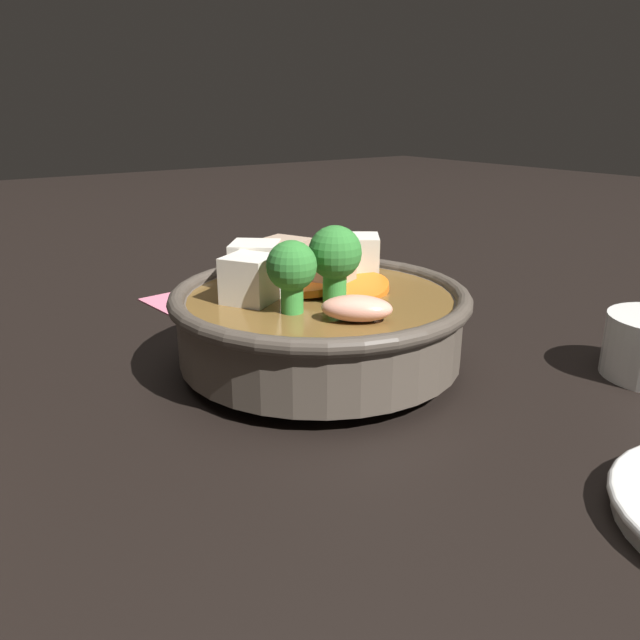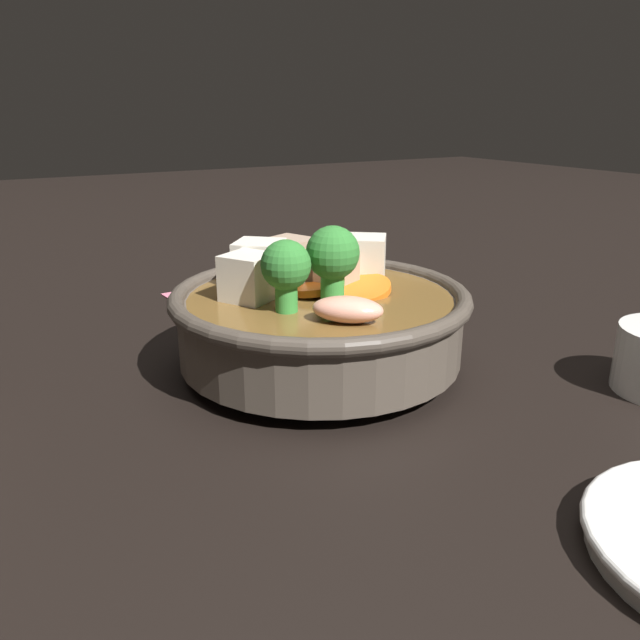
# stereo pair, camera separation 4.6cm
# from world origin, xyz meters

# --- Properties ---
(ground_plane) EXTENTS (3.00, 3.00, 0.00)m
(ground_plane) POSITION_xyz_m (0.00, 0.00, 0.00)
(ground_plane) COLOR black
(stirfry_bowl) EXTENTS (0.22, 0.22, 0.11)m
(stirfry_bowl) POSITION_xyz_m (0.00, -0.00, 0.04)
(stirfry_bowl) COLOR #51473D
(stirfry_bowl) RESTS_ON ground_plane
(napkin) EXTENTS (0.12, 0.09, 0.00)m
(napkin) POSITION_xyz_m (-0.01, -0.21, 0.00)
(napkin) COLOR #D16B84
(napkin) RESTS_ON ground_plane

